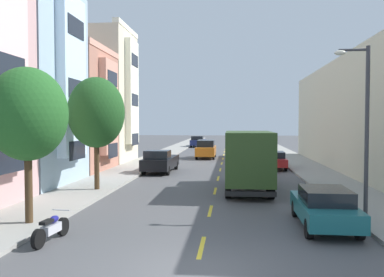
# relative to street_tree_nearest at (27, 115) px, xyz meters

# --- Properties ---
(ground_plane) EXTENTS (160.00, 160.00, 0.00)m
(ground_plane) POSITION_rel_street_tree_nearest_xyz_m (6.40, 26.19, -4.05)
(ground_plane) COLOR #4C4C4F
(sidewalk_left) EXTENTS (3.20, 120.00, 0.14)m
(sidewalk_left) POSITION_rel_street_tree_nearest_xyz_m (-0.70, 24.19, -3.98)
(sidewalk_left) COLOR #99968E
(sidewalk_left) RESTS_ON ground_plane
(sidewalk_right) EXTENTS (3.20, 120.00, 0.14)m
(sidewalk_right) POSITION_rel_street_tree_nearest_xyz_m (13.50, 24.19, -3.98)
(sidewalk_right) COLOR #99968E
(sidewalk_right) RESTS_ON ground_plane
(lane_centerline_dashes) EXTENTS (0.14, 47.20, 0.01)m
(lane_centerline_dashes) POSITION_rel_street_tree_nearest_xyz_m (6.40, 20.69, -4.04)
(lane_centerline_dashes) COLOR yellow
(lane_centerline_dashes) RESTS_ON ground_plane
(townhouse_third_terracotta) EXTENTS (11.29, 6.90, 9.55)m
(townhouse_third_terracotta) POSITION_rel_street_tree_nearest_xyz_m (-7.54, 16.10, 0.53)
(townhouse_third_terracotta) COLOR #B27560
(townhouse_third_terracotta) RESTS_ON ground_plane
(townhouse_fourth_cream) EXTENTS (13.88, 6.90, 12.72)m
(townhouse_fourth_cream) POSITION_rel_street_tree_nearest_xyz_m (-8.84, 23.20, 2.11)
(townhouse_fourth_cream) COLOR beige
(townhouse_fourth_cream) RESTS_ON ground_plane
(street_tree_nearest) EXTENTS (2.85, 2.85, 5.61)m
(street_tree_nearest) POSITION_rel_street_tree_nearest_xyz_m (0.00, 0.00, 0.00)
(street_tree_nearest) COLOR #47331E
(street_tree_nearest) RESTS_ON sidewalk_left
(street_tree_second) EXTENTS (3.05, 3.05, 6.08)m
(street_tree_second) POSITION_rel_street_tree_nearest_xyz_m (0.00, 7.34, 0.25)
(street_tree_second) COLOR #47331E
(street_tree_second) RESTS_ON sidewalk_left
(street_lamp) EXTENTS (1.35, 0.28, 6.57)m
(street_lamp) POSITION_rel_street_tree_nearest_xyz_m (12.34, 2.35, -0.09)
(street_lamp) COLOR #38383D
(street_lamp) RESTS_ON sidewalk_right
(delivery_box_truck) EXTENTS (2.43, 7.36, 3.28)m
(delivery_box_truck) POSITION_rel_street_tree_nearest_xyz_m (8.20, 8.42, -2.18)
(delivery_box_truck) COLOR #2D471E
(delivery_box_truck) RESTS_ON ground_plane
(parked_pickup_navy) EXTENTS (2.11, 5.34, 1.73)m
(parked_pickup_navy) POSITION_rel_street_tree_nearest_xyz_m (2.09, 48.20, -3.22)
(parked_pickup_navy) COLOR navy
(parked_pickup_navy) RESTS_ON ground_plane
(parked_pickup_black) EXTENTS (2.15, 5.35, 1.73)m
(parked_pickup_black) POSITION_rel_street_tree_nearest_xyz_m (1.92, 16.10, -3.22)
(parked_pickup_black) COLOR black
(parked_pickup_black) RESTS_ON ground_plane
(parked_sedan_teal) EXTENTS (1.86, 4.52, 1.43)m
(parked_sedan_teal) POSITION_rel_street_tree_nearest_xyz_m (10.61, 0.91, -3.30)
(parked_sedan_teal) COLOR #195B60
(parked_sedan_teal) RESTS_ON ground_plane
(parked_pickup_charcoal) EXTENTS (2.13, 5.35, 1.73)m
(parked_pickup_charcoal) POSITION_rel_street_tree_nearest_xyz_m (10.73, 37.02, -3.22)
(parked_pickup_charcoal) COLOR #333338
(parked_pickup_charcoal) RESTS_ON ground_plane
(parked_sedan_red) EXTENTS (1.90, 4.54, 1.43)m
(parked_sedan_red) POSITION_rel_street_tree_nearest_xyz_m (10.72, 19.24, -3.30)
(parked_sedan_red) COLOR #AD1E1E
(parked_sedan_red) RESTS_ON ground_plane
(parked_wagon_sky) EXTENTS (1.96, 4.75, 1.50)m
(parked_wagon_sky) POSITION_rel_street_tree_nearest_xyz_m (10.86, 46.85, -3.24)
(parked_wagon_sky) COLOR #7A9EC6
(parked_wagon_sky) RESTS_ON ground_plane
(moving_orange_sedan) EXTENTS (1.95, 4.80, 1.93)m
(moving_orange_sedan) POSITION_rel_street_tree_nearest_xyz_m (4.60, 28.48, -3.06)
(moving_orange_sedan) COLOR orange
(moving_orange_sedan) RESTS_ON ground_plane
(parked_motorcycle) EXTENTS (0.62, 2.05, 0.90)m
(parked_motorcycle) POSITION_rel_street_tree_nearest_xyz_m (1.65, -1.73, -3.64)
(parked_motorcycle) COLOR black
(parked_motorcycle) RESTS_ON ground_plane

